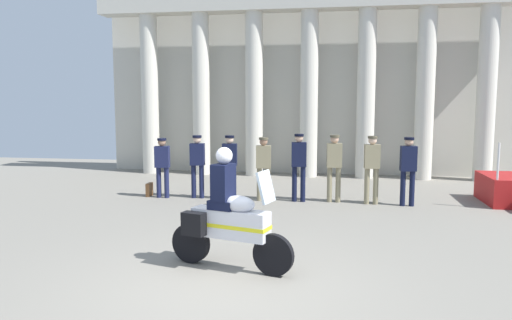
# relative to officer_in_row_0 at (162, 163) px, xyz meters

# --- Properties ---
(ground_plane) EXTENTS (28.00, 28.00, 0.00)m
(ground_plane) POSITION_rel_officer_in_row_0_xyz_m (3.02, -5.98, -0.95)
(ground_plane) COLOR gray
(colonnade_backdrop) EXTENTS (14.80, 1.45, 6.18)m
(colonnade_backdrop) POSITION_rel_officer_in_row_0_xyz_m (3.66, 4.97, 2.40)
(colonnade_backdrop) COLOR beige
(colonnade_backdrop) RESTS_ON ground_plane
(officer_in_row_0) EXTENTS (0.40, 0.26, 1.61)m
(officer_in_row_0) POSITION_rel_officer_in_row_0_xyz_m (0.00, 0.00, 0.00)
(officer_in_row_0) COLOR #191E42
(officer_in_row_0) RESTS_ON ground_plane
(officer_in_row_1) EXTENTS (0.40, 0.26, 1.69)m
(officer_in_row_1) POSITION_rel_officer_in_row_0_xyz_m (0.95, 0.10, 0.05)
(officer_in_row_1) COLOR #141938
(officer_in_row_1) RESTS_ON ground_plane
(officer_in_row_2) EXTENTS (0.40, 0.26, 1.70)m
(officer_in_row_2) POSITION_rel_officer_in_row_0_xyz_m (1.85, 0.03, 0.06)
(officer_in_row_2) COLOR black
(officer_in_row_2) RESTS_ON ground_plane
(officer_in_row_3) EXTENTS (0.40, 0.26, 1.66)m
(officer_in_row_3) POSITION_rel_officer_in_row_0_xyz_m (2.75, 0.02, 0.03)
(officer_in_row_3) COLOR #847A5B
(officer_in_row_3) RESTS_ON ground_plane
(officer_in_row_4) EXTENTS (0.40, 0.26, 1.76)m
(officer_in_row_4) POSITION_rel_officer_in_row_0_xyz_m (3.66, 0.07, 0.09)
(officer_in_row_4) COLOR black
(officer_in_row_4) RESTS_ON ground_plane
(officer_in_row_5) EXTENTS (0.40, 0.26, 1.74)m
(officer_in_row_5) POSITION_rel_officer_in_row_0_xyz_m (4.56, 0.14, 0.08)
(officer_in_row_5) COLOR #847A5B
(officer_in_row_5) RESTS_ON ground_plane
(officer_in_row_6) EXTENTS (0.40, 0.26, 1.73)m
(officer_in_row_6) POSITION_rel_officer_in_row_0_xyz_m (5.50, 0.04, 0.07)
(officer_in_row_6) COLOR #847A5B
(officer_in_row_6) RESTS_ON ground_plane
(officer_in_row_7) EXTENTS (0.40, 0.26, 1.71)m
(officer_in_row_7) POSITION_rel_officer_in_row_0_xyz_m (6.37, -0.05, 0.06)
(officer_in_row_7) COLOR black
(officer_in_row_7) RESTS_ON ground_plane
(motorcycle_with_rider) EXTENTS (2.04, 0.91, 1.90)m
(motorcycle_with_rider) POSITION_rel_officer_in_row_0_xyz_m (2.95, -5.29, -0.16)
(motorcycle_with_rider) COLOR black
(motorcycle_with_rider) RESTS_ON ground_plane
(briefcase_on_ground) EXTENTS (0.10, 0.32, 0.36)m
(briefcase_on_ground) POSITION_rel_officer_in_row_0_xyz_m (-0.44, 0.15, -0.77)
(briefcase_on_ground) COLOR brown
(briefcase_on_ground) RESTS_ON ground_plane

